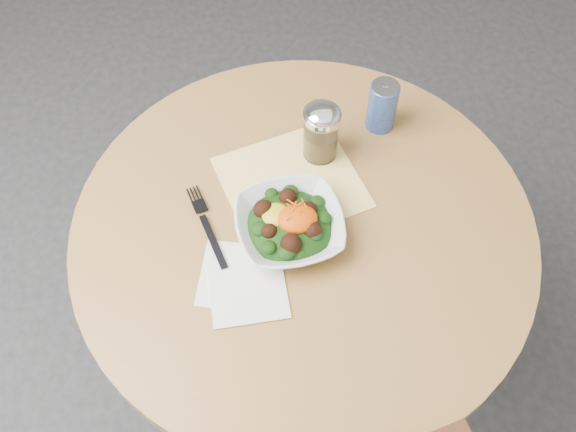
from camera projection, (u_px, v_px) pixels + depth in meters
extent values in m
plane|color=#2A2A2C|center=(298.00, 361.00, 1.87)|extent=(6.00, 6.00, 0.00)
cylinder|color=black|center=(298.00, 360.00, 1.85)|extent=(0.52, 0.52, 0.03)
cylinder|color=black|center=(300.00, 310.00, 1.57)|extent=(0.10, 0.10, 0.71)
cylinder|color=#BF8745|center=(303.00, 230.00, 1.25)|extent=(0.90, 0.90, 0.04)
cube|color=yellow|center=(291.00, 182.00, 1.29)|extent=(0.31, 0.29, 0.00)
cube|color=white|center=(238.00, 276.00, 1.18)|extent=(0.17, 0.17, 0.00)
cube|color=white|center=(248.00, 289.00, 1.16)|extent=(0.14, 0.14, 0.00)
imported|color=silver|center=(289.00, 226.00, 1.21)|extent=(0.21, 0.21, 0.05)
ellipsoid|color=black|center=(289.00, 226.00, 1.21)|extent=(0.16, 0.16, 0.06)
ellipsoid|color=gold|center=(276.00, 214.00, 1.19)|extent=(0.05, 0.05, 0.02)
ellipsoid|color=#EE5A05|center=(297.00, 219.00, 1.18)|extent=(0.07, 0.06, 0.03)
cube|color=black|center=(213.00, 242.00, 1.21)|extent=(0.04, 0.13, 0.00)
cube|color=black|center=(197.00, 200.00, 1.26)|extent=(0.04, 0.07, 0.00)
cylinder|color=silver|center=(321.00, 135.00, 1.29)|extent=(0.07, 0.07, 0.11)
cylinder|color=#A58B4D|center=(320.00, 143.00, 1.31)|extent=(0.06, 0.06, 0.06)
cylinder|color=white|center=(322.00, 116.00, 1.24)|extent=(0.08, 0.08, 0.01)
ellipsoid|color=white|center=(322.00, 113.00, 1.23)|extent=(0.07, 0.07, 0.03)
cylinder|color=#0D2C96|center=(382.00, 106.00, 1.33)|extent=(0.06, 0.06, 0.11)
cylinder|color=silver|center=(386.00, 86.00, 1.28)|extent=(0.06, 0.06, 0.00)
cube|color=silver|center=(385.00, 83.00, 1.28)|extent=(0.01, 0.02, 0.00)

